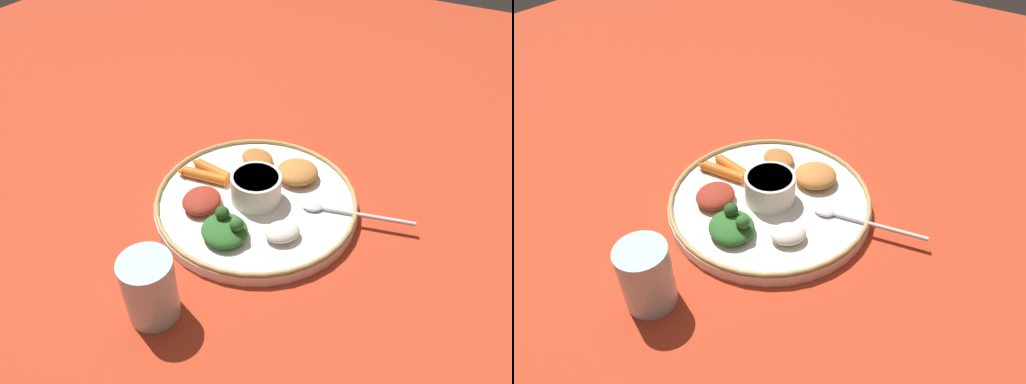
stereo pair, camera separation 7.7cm
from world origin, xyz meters
TOP-DOWN VIEW (x-y plane):
  - ground_plane at (0.00, 0.00)m, footprint 2.40×2.40m
  - platter at (0.00, 0.00)m, footprint 0.34×0.34m
  - platter_rim at (0.00, 0.00)m, footprint 0.34×0.34m
  - center_bowl at (0.00, 0.00)m, footprint 0.08×0.08m
  - spoon at (0.14, 0.04)m, footprint 0.18×0.06m
  - greens_pile at (0.00, -0.10)m, footprint 0.10×0.10m
  - carrot_near_spoon at (-0.10, 0.02)m, footprint 0.09×0.03m
  - carrot_outer at (-0.11, -0.00)m, footprint 0.10×0.03m
  - mound_chickpea at (-0.05, 0.09)m, footprint 0.07×0.07m
  - mound_beet at (-0.07, -0.06)m, footprint 0.07×0.08m
  - mound_squash at (0.04, 0.08)m, footprint 0.10×0.10m
  - mound_rice_white at (0.08, -0.06)m, footprint 0.07×0.07m
  - drinking_glass at (-0.02, -0.25)m, footprint 0.07×0.07m

SIDE VIEW (x-z plane):
  - ground_plane at x=0.00m, z-range 0.00..0.00m
  - platter at x=0.00m, z-range 0.00..0.02m
  - platter_rim at x=0.00m, z-range 0.02..0.03m
  - spoon at x=0.14m, z-range 0.02..0.03m
  - mound_chickpea at x=-0.05m, z-range 0.02..0.04m
  - carrot_outer at x=-0.11m, z-range 0.02..0.04m
  - carrot_near_spoon at x=-0.10m, z-range 0.02..0.04m
  - mound_rice_white at x=0.08m, z-range 0.02..0.04m
  - mound_beet at x=-0.07m, z-range 0.02..0.04m
  - mound_squash at x=0.04m, z-range 0.02..0.05m
  - greens_pile at x=0.00m, z-range 0.01..0.06m
  - drinking_glass at x=-0.02m, z-range -0.01..0.09m
  - center_bowl at x=0.00m, z-range 0.02..0.07m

